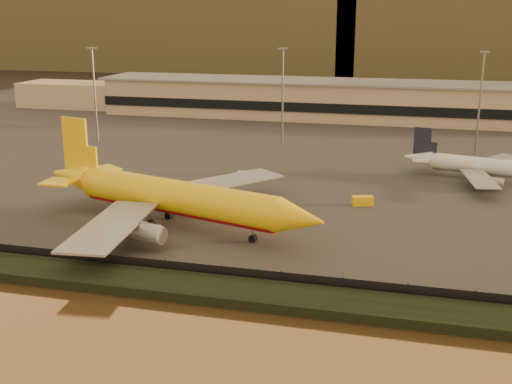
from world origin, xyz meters
TOP-DOWN VIEW (x-y plane):
  - ground at (0.00, 0.00)m, footprint 900.00×900.00m
  - embankment at (0.00, -17.00)m, footprint 320.00×7.00m
  - tarmac at (0.00, 95.00)m, footprint 320.00×220.00m
  - perimeter_fence at (0.00, -13.00)m, footprint 300.00×0.05m
  - terminal_building at (-14.52, 125.55)m, footprint 202.00×25.00m
  - apron_light_masts at (15.00, 75.00)m, footprint 152.20×12.20m
  - distant_hills at (-20.74, 340.00)m, footprint 470.00×160.00m
  - dhl_cargo_jet at (-12.77, 7.02)m, footprint 54.22×51.86m
  - white_narrowbody_jet at (40.62, 51.03)m, footprint 35.51×34.02m
  - gse_vehicle_yellow at (16.79, 26.83)m, footprint 4.14×2.81m
  - gse_vehicle_white at (-8.36, 38.50)m, footprint 4.87×3.20m

SIDE VIEW (x-z plane):
  - ground at x=0.00m, z-range 0.00..0.00m
  - tarmac at x=0.00m, z-range 0.00..0.20m
  - embankment at x=0.00m, z-range 0.00..1.40m
  - gse_vehicle_yellow at x=16.79m, z-range 0.20..1.91m
  - gse_vehicle_white at x=-8.36m, z-range 0.20..2.22m
  - perimeter_fence at x=0.00m, z-range 0.20..2.40m
  - white_narrowbody_jet at x=40.62m, z-range -1.88..8.43m
  - dhl_cargo_jet at x=-12.77m, z-range -3.12..13.35m
  - terminal_building at x=-14.52m, z-range -0.05..12.55m
  - apron_light_masts at x=15.00m, z-range 3.00..28.40m
  - distant_hills at x=-20.74m, z-range -3.61..66.39m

